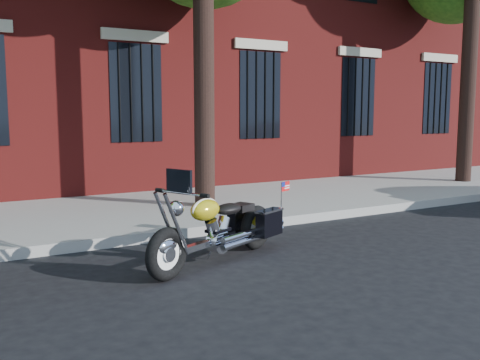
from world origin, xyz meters
TOP-DOWN VIEW (x-y plane):
  - ground at (0.00, 0.00)m, footprint 120.00×120.00m
  - curb at (0.00, 1.38)m, footprint 40.00×0.16m
  - sidewalk at (0.00, 3.26)m, footprint 40.00×3.60m
  - motorcycle at (-0.69, -0.02)m, footprint 2.30×1.24m

SIDE VIEW (x-z plane):
  - ground at x=0.00m, z-range 0.00..0.00m
  - curb at x=0.00m, z-range 0.00..0.15m
  - sidewalk at x=0.00m, z-range 0.00..0.15m
  - motorcycle at x=-0.69m, z-range -0.19..1.00m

